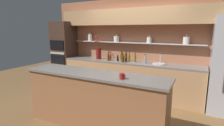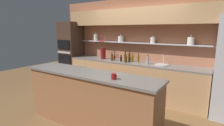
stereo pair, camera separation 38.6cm
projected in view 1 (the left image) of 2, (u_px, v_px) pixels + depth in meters
ground_plane at (109, 113)px, 3.72m from camera, size 12.00×12.00×0.00m
back_wall_unit at (135, 37)px, 4.76m from camera, size 5.20×0.44×2.60m
back_counter_unit at (128, 78)px, 4.75m from camera, size 3.76×0.62×0.92m
island_counter at (94, 100)px, 3.13m from camera, size 2.64×0.61×1.02m
oven_tower at (65, 53)px, 5.63m from camera, size 0.63×0.64×2.00m
flower_vase at (99, 52)px, 5.05m from camera, size 0.17×0.17×0.67m
sink_fixture at (159, 63)px, 4.30m from camera, size 0.32×0.32×0.25m
bottle_spirit_0 at (145, 60)px, 4.40m from camera, size 0.06×0.06×0.23m
bottle_spirit_1 at (126, 57)px, 4.72m from camera, size 0.06×0.06×0.27m
bottle_oil_2 at (122, 58)px, 4.63m from camera, size 0.06×0.06×0.26m
bottle_spirit_3 at (123, 59)px, 4.55m from camera, size 0.08×0.08×0.23m
bottle_sauce_4 at (110, 58)px, 4.88m from camera, size 0.05×0.05×0.16m
bottle_sauce_5 at (118, 59)px, 4.72m from camera, size 0.05×0.05×0.17m
bottle_oil_6 at (129, 58)px, 4.69m from camera, size 0.06×0.06×0.23m
bottle_oil_7 at (108, 57)px, 4.78m from camera, size 0.06×0.06×0.24m
bottle_oil_8 at (121, 56)px, 4.92m from camera, size 0.06×0.06×0.24m
bottle_oil_9 at (135, 58)px, 4.61m from camera, size 0.05×0.05×0.24m
coffee_mug at (122, 76)px, 2.64m from camera, size 0.10×0.08×0.09m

